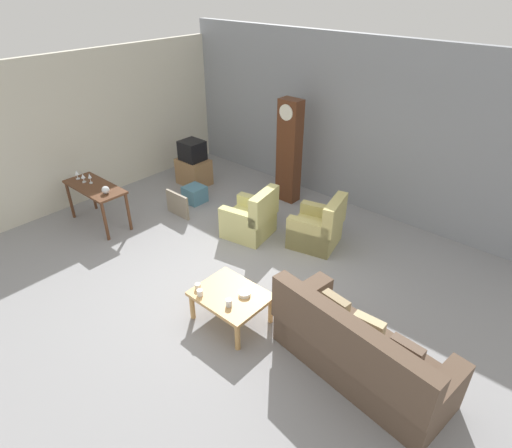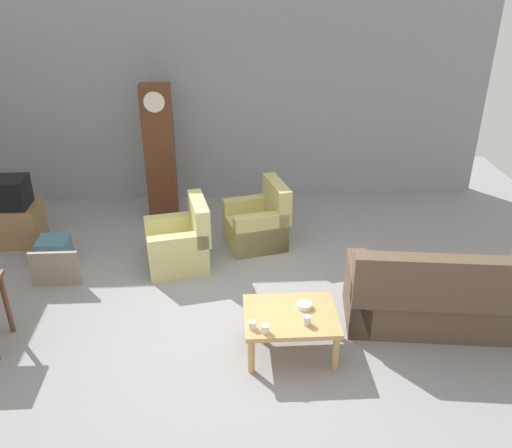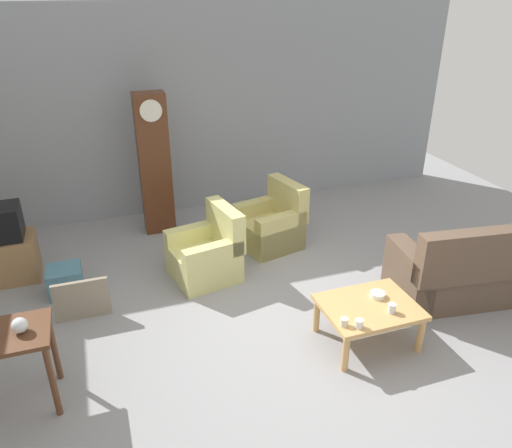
{
  "view_description": "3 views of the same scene",
  "coord_description": "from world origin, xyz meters",
  "px_view_note": "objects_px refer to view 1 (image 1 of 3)",
  "views": [
    {
      "loc": [
        3.7,
        -3.53,
        4.13
      ],
      "look_at": [
        0.22,
        0.42,
        0.97
      ],
      "focal_mm": 29.83,
      "sensor_mm": 36.0,
      "label": 1
    },
    {
      "loc": [
        -0.03,
        -5.0,
        3.81
      ],
      "look_at": [
        0.29,
        0.61,
        0.93
      ],
      "focal_mm": 38.0,
      "sensor_mm": 36.0,
      "label": 2
    },
    {
      "loc": [
        -1.86,
        -4.06,
        3.4
      ],
      "look_at": [
        -0.12,
        1.02,
        0.78
      ],
      "focal_mm": 34.67,
      "sensor_mm": 36.0,
      "label": 3
    }
  ],
  "objects_px": {
    "cup_white_porcelain": "(200,293)",
    "cup_cream_tall": "(198,286)",
    "coffee_table_wood": "(231,298)",
    "tv_stand_cabinet": "(194,172)",
    "framed_picture_leaning": "(178,204)",
    "console_table_dark": "(96,192)",
    "grandfather_clock": "(289,152)",
    "wine_glass_tall": "(77,173)",
    "storage_box_blue": "(195,194)",
    "wine_glass_mid": "(83,177)",
    "bowl_white_stacked": "(245,294)",
    "armchair_olive_near": "(251,220)",
    "cup_blue_rimmed": "(229,303)",
    "glass_dome_cloche": "(106,190)",
    "wine_glass_short": "(90,177)",
    "tv_crt": "(192,150)",
    "couch_floral": "(359,352)",
    "armchair_olive_far": "(318,229)"
  },
  "relations": [
    {
      "from": "console_table_dark",
      "to": "tv_stand_cabinet",
      "type": "height_order",
      "value": "console_table_dark"
    },
    {
      "from": "cup_white_porcelain",
      "to": "cup_cream_tall",
      "type": "relative_size",
      "value": 1.07
    },
    {
      "from": "coffee_table_wood",
      "to": "tv_crt",
      "type": "height_order",
      "value": "tv_crt"
    },
    {
      "from": "console_table_dark",
      "to": "wine_glass_mid",
      "type": "xyz_separation_m",
      "value": [
        -0.28,
        -0.04,
        0.22
      ]
    },
    {
      "from": "grandfather_clock",
      "to": "storage_box_blue",
      "type": "height_order",
      "value": "grandfather_clock"
    },
    {
      "from": "bowl_white_stacked",
      "to": "cup_cream_tall",
      "type": "bearing_deg",
      "value": -150.53
    },
    {
      "from": "tv_stand_cabinet",
      "to": "coffee_table_wood",
      "type": "bearing_deg",
      "value": -35.08
    },
    {
      "from": "wine_glass_mid",
      "to": "cup_blue_rimmed",
      "type": "bearing_deg",
      "value": -5.23
    },
    {
      "from": "framed_picture_leaning",
      "to": "cup_blue_rimmed",
      "type": "height_order",
      "value": "cup_blue_rimmed"
    },
    {
      "from": "wine_glass_tall",
      "to": "glass_dome_cloche",
      "type": "bearing_deg",
      "value": 1.52
    },
    {
      "from": "cup_cream_tall",
      "to": "cup_white_porcelain",
      "type": "bearing_deg",
      "value": -30.69
    },
    {
      "from": "storage_box_blue",
      "to": "wine_glass_short",
      "type": "bearing_deg",
      "value": -115.06
    },
    {
      "from": "couch_floral",
      "to": "armchair_olive_far",
      "type": "xyz_separation_m",
      "value": [
        -1.93,
        2.01,
        -0.05
      ]
    },
    {
      "from": "coffee_table_wood",
      "to": "wine_glass_tall",
      "type": "bearing_deg",
      "value": 177.39
    },
    {
      "from": "framed_picture_leaning",
      "to": "cup_cream_tall",
      "type": "bearing_deg",
      "value": -33.78
    },
    {
      "from": "tv_crt",
      "to": "glass_dome_cloche",
      "type": "relative_size",
      "value": 3.56
    },
    {
      "from": "wine_glass_mid",
      "to": "wine_glass_short",
      "type": "distance_m",
      "value": 0.15
    },
    {
      "from": "coffee_table_wood",
      "to": "framed_picture_leaning",
      "type": "height_order",
      "value": "framed_picture_leaning"
    },
    {
      "from": "tv_stand_cabinet",
      "to": "cup_cream_tall",
      "type": "xyz_separation_m",
      "value": [
        3.23,
        -2.77,
        0.2
      ]
    },
    {
      "from": "console_table_dark",
      "to": "bowl_white_stacked",
      "type": "height_order",
      "value": "console_table_dark"
    },
    {
      "from": "grandfather_clock",
      "to": "wine_glass_tall",
      "type": "relative_size",
      "value": 11.56
    },
    {
      "from": "couch_floral",
      "to": "wine_glass_tall",
      "type": "distance_m",
      "value": 5.9
    },
    {
      "from": "tv_stand_cabinet",
      "to": "framed_picture_leaning",
      "type": "bearing_deg",
      "value": -54.19
    },
    {
      "from": "tv_stand_cabinet",
      "to": "framed_picture_leaning",
      "type": "height_order",
      "value": "tv_stand_cabinet"
    },
    {
      "from": "grandfather_clock",
      "to": "armchair_olive_near",
      "type": "bearing_deg",
      "value": -76.75
    },
    {
      "from": "coffee_table_wood",
      "to": "tv_stand_cabinet",
      "type": "distance_m",
      "value": 4.45
    },
    {
      "from": "glass_dome_cloche",
      "to": "wine_glass_tall",
      "type": "xyz_separation_m",
      "value": [
        -0.91,
        -0.02,
        0.05
      ]
    },
    {
      "from": "couch_floral",
      "to": "framed_picture_leaning",
      "type": "bearing_deg",
      "value": 166.72
    },
    {
      "from": "console_table_dark",
      "to": "wine_glass_tall",
      "type": "bearing_deg",
      "value": -174.82
    },
    {
      "from": "coffee_table_wood",
      "to": "cup_cream_tall",
      "type": "relative_size",
      "value": 11.9
    },
    {
      "from": "storage_box_blue",
      "to": "cup_white_porcelain",
      "type": "xyz_separation_m",
      "value": [
        2.7,
        -2.27,
        0.33
      ]
    },
    {
      "from": "wine_glass_tall",
      "to": "framed_picture_leaning",
      "type": "bearing_deg",
      "value": 41.76
    },
    {
      "from": "tv_stand_cabinet",
      "to": "wine_glass_mid",
      "type": "bearing_deg",
      "value": -96.97
    },
    {
      "from": "storage_box_blue",
      "to": "wine_glass_mid",
      "type": "xyz_separation_m",
      "value": [
        -0.95,
        -1.79,
        0.72
      ]
    },
    {
      "from": "tv_crt",
      "to": "cup_white_porcelain",
      "type": "xyz_separation_m",
      "value": [
        3.35,
        -2.84,
        -0.29
      ]
    },
    {
      "from": "console_table_dark",
      "to": "framed_picture_leaning",
      "type": "height_order",
      "value": "console_table_dark"
    },
    {
      "from": "console_table_dark",
      "to": "tv_crt",
      "type": "distance_m",
      "value": 2.33
    },
    {
      "from": "storage_box_blue",
      "to": "wine_glass_mid",
      "type": "relative_size",
      "value": 2.46
    },
    {
      "from": "coffee_table_wood",
      "to": "tv_stand_cabinet",
      "type": "bearing_deg",
      "value": 144.92
    },
    {
      "from": "glass_dome_cloche",
      "to": "wine_glass_tall",
      "type": "height_order",
      "value": "wine_glass_tall"
    },
    {
      "from": "armchair_olive_near",
      "to": "tv_crt",
      "type": "distance_m",
      "value": 2.54
    },
    {
      "from": "couch_floral",
      "to": "cup_cream_tall",
      "type": "xyz_separation_m",
      "value": [
        -2.14,
        -0.53,
        0.14
      ]
    },
    {
      "from": "framed_picture_leaning",
      "to": "bowl_white_stacked",
      "type": "relative_size",
      "value": 3.79
    },
    {
      "from": "tv_crt",
      "to": "armchair_olive_far",
      "type": "bearing_deg",
      "value": -3.84
    },
    {
      "from": "wine_glass_tall",
      "to": "couch_floral",
      "type": "bearing_deg",
      "value": 1.25
    },
    {
      "from": "framed_picture_leaning",
      "to": "cup_blue_rimmed",
      "type": "relative_size",
      "value": 6.17
    },
    {
      "from": "storage_box_blue",
      "to": "cup_blue_rimmed",
      "type": "relative_size",
      "value": 4.07
    },
    {
      "from": "armchair_olive_far",
      "to": "grandfather_clock",
      "type": "relative_size",
      "value": 0.46
    },
    {
      "from": "coffee_table_wood",
      "to": "tv_crt",
      "type": "xyz_separation_m",
      "value": [
        -3.64,
        2.56,
        0.4
      ]
    },
    {
      "from": "cup_cream_tall",
      "to": "framed_picture_leaning",
      "type": "bearing_deg",
      "value": 146.22
    }
  ]
}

